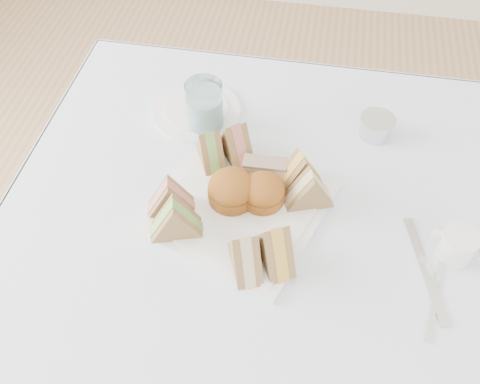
% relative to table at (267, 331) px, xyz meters
% --- Properties ---
extents(floor, '(4.00, 4.00, 0.00)m').
position_rel_table_xyz_m(floor, '(0.00, 0.00, -0.37)').
color(floor, '#9E7751').
rests_on(floor, ground).
extents(table, '(0.90, 0.90, 0.74)m').
position_rel_table_xyz_m(table, '(0.00, 0.00, 0.00)').
color(table, brown).
rests_on(table, floor).
extents(tablecloth, '(1.02, 1.02, 0.01)m').
position_rel_table_xyz_m(tablecloth, '(0.00, 0.00, 0.37)').
color(tablecloth, silver).
rests_on(tablecloth, table).
extents(serving_plate, '(0.36, 0.36, 0.01)m').
position_rel_table_xyz_m(serving_plate, '(-0.07, 0.06, 0.38)').
color(serving_plate, white).
rests_on(serving_plate, tablecloth).
extents(sandwich_fl_a, '(0.09, 0.06, 0.08)m').
position_rel_table_xyz_m(sandwich_fl_a, '(-0.19, 0.03, 0.43)').
color(sandwich_fl_a, brown).
rests_on(sandwich_fl_a, serving_plate).
extents(sandwich_fl_b, '(0.10, 0.07, 0.08)m').
position_rel_table_xyz_m(sandwich_fl_b, '(-0.17, -0.01, 0.43)').
color(sandwich_fl_b, brown).
rests_on(sandwich_fl_b, serving_plate).
extents(sandwich_fr_a, '(0.08, 0.11, 0.09)m').
position_rel_table_xyz_m(sandwich_fr_a, '(0.00, -0.04, 0.43)').
color(sandwich_fr_a, brown).
rests_on(sandwich_fr_a, serving_plate).
extents(sandwich_fr_b, '(0.07, 0.10, 0.08)m').
position_rel_table_xyz_m(sandwich_fr_b, '(-0.04, -0.06, 0.43)').
color(sandwich_fr_b, brown).
rests_on(sandwich_fr_b, serving_plate).
extents(sandwich_bl_a, '(0.07, 0.09, 0.08)m').
position_rel_table_xyz_m(sandwich_bl_a, '(-0.15, 0.16, 0.43)').
color(sandwich_bl_a, brown).
rests_on(sandwich_bl_a, serving_plate).
extents(sandwich_bl_b, '(0.09, 0.10, 0.08)m').
position_rel_table_xyz_m(sandwich_bl_b, '(-0.10, 0.18, 0.43)').
color(sandwich_bl_b, brown).
rests_on(sandwich_bl_b, serving_plate).
extents(sandwich_br_a, '(0.10, 0.07, 0.08)m').
position_rel_table_xyz_m(sandwich_br_a, '(0.05, 0.09, 0.43)').
color(sandwich_br_a, brown).
rests_on(sandwich_br_a, serving_plate).
extents(sandwich_br_b, '(0.09, 0.08, 0.08)m').
position_rel_table_xyz_m(sandwich_br_b, '(0.02, 0.14, 0.43)').
color(sandwich_br_b, brown).
rests_on(sandwich_br_b, serving_plate).
extents(scone_left, '(0.11, 0.11, 0.06)m').
position_rel_table_xyz_m(scone_left, '(-0.09, 0.07, 0.42)').
color(scone_left, brown).
rests_on(scone_left, serving_plate).
extents(scone_right, '(0.09, 0.09, 0.05)m').
position_rel_table_xyz_m(scone_right, '(-0.04, 0.08, 0.41)').
color(scone_right, brown).
rests_on(scone_right, serving_plate).
extents(pastry_slice, '(0.08, 0.03, 0.04)m').
position_rel_table_xyz_m(pastry_slice, '(-0.04, 0.14, 0.41)').
color(pastry_slice, beige).
rests_on(pastry_slice, serving_plate).
extents(side_plate, '(0.21, 0.21, 0.01)m').
position_rel_table_xyz_m(side_plate, '(-0.21, 0.30, 0.38)').
color(side_plate, white).
rests_on(side_plate, tablecloth).
extents(water_glass, '(0.10, 0.10, 0.11)m').
position_rel_table_xyz_m(water_glass, '(-0.18, 0.26, 0.43)').
color(water_glass, white).
rests_on(water_glass, tablecloth).
extents(tea_strainer, '(0.09, 0.09, 0.04)m').
position_rel_table_xyz_m(tea_strainer, '(0.16, 0.30, 0.40)').
color(tea_strainer, silver).
rests_on(tea_strainer, tablecloth).
extents(knife, '(0.07, 0.20, 0.00)m').
position_rel_table_xyz_m(knife, '(0.25, -0.01, 0.38)').
color(knife, silver).
rests_on(knife, tablecloth).
extents(fork, '(0.05, 0.17, 0.00)m').
position_rel_table_xyz_m(fork, '(0.27, -0.05, 0.38)').
color(fork, silver).
rests_on(fork, tablecloth).
extents(creamer_jug, '(0.07, 0.07, 0.05)m').
position_rel_table_xyz_m(creamer_jug, '(0.30, 0.03, 0.40)').
color(creamer_jug, white).
rests_on(creamer_jug, tablecloth).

